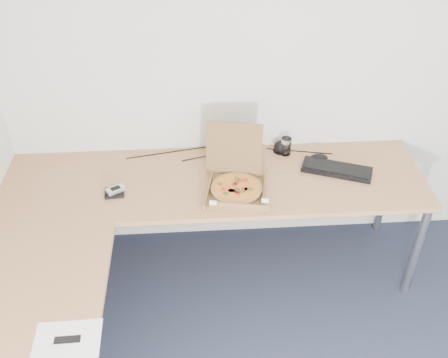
{
  "coord_description": "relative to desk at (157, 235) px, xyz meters",
  "views": [
    {
      "loc": [
        -0.61,
        -1.07,
        2.59
      ],
      "look_at": [
        -0.45,
        1.28,
        0.82
      ],
      "focal_mm": 41.91,
      "sensor_mm": 36.0,
      "label": 1
    }
  ],
  "objects": [
    {
      "name": "cable_bundle",
      "position": [
        0.41,
        0.7,
        0.03
      ],
      "size": [
        0.63,
        0.13,
        0.01
      ],
      "primitive_type": null,
      "rotation": [
        0.0,
        0.0,
        0.14
      ],
      "color": "black",
      "rests_on": "desk"
    },
    {
      "name": "drinking_glass",
      "position": [
        0.79,
        0.67,
        0.09
      ],
      "size": [
        0.07,
        0.07,
        0.11
      ],
      "primitive_type": "cylinder",
      "color": "white",
      "rests_on": "desk"
    },
    {
      "name": "keyboard",
      "position": [
        1.07,
        0.46,
        0.04
      ],
      "size": [
        0.44,
        0.29,
        0.03
      ],
      "primitive_type": "cube",
      "rotation": [
        0.0,
        0.0,
        -0.37
      ],
      "color": "black",
      "rests_on": "desk"
    },
    {
      "name": "phone",
      "position": [
        -0.24,
        0.33,
        0.06
      ],
      "size": [
        0.12,
        0.1,
        0.02
      ],
      "primitive_type": "cube",
      "rotation": [
        0.0,
        0.0,
        0.54
      ],
      "color": "#B2B5BA",
      "rests_on": "wallet"
    },
    {
      "name": "pizza_box",
      "position": [
        0.44,
        0.32,
        0.07
      ],
      "size": [
        0.33,
        0.38,
        0.33
      ],
      "rotation": [
        0.0,
        0.0,
        -0.2
      ],
      "color": "olive",
      "rests_on": "desk"
    },
    {
      "name": "mouse",
      "position": [
        0.98,
        0.58,
        0.05
      ],
      "size": [
        0.13,
        0.11,
        0.04
      ],
      "primitive_type": "ellipsoid",
      "rotation": [
        0.0,
        0.0,
        0.34
      ],
      "color": "black",
      "rests_on": "desk"
    },
    {
      "name": "dome_speaker",
      "position": [
        0.76,
        0.7,
        0.07
      ],
      "size": [
        0.09,
        0.09,
        0.08
      ],
      "primitive_type": "ellipsoid",
      "color": "black",
      "rests_on": "desk"
    },
    {
      "name": "room_shell",
      "position": [
        0.82,
        -0.97,
        0.55
      ],
      "size": [
        3.5,
        3.5,
        2.5
      ],
      "primitive_type": null,
      "color": "silver",
      "rests_on": "ground"
    },
    {
      "name": "desk",
      "position": [
        0.0,
        0.0,
        0.0
      ],
      "size": [
        2.5,
        2.2,
        0.73
      ],
      "color": "tan",
      "rests_on": "ground"
    },
    {
      "name": "paper_sheet",
      "position": [
        -0.35,
        -0.66,
        0.03
      ],
      "size": [
        0.28,
        0.2,
        0.0
      ],
      "primitive_type": "cube",
      "rotation": [
        0.0,
        0.0,
        0.02
      ],
      "color": "white",
      "rests_on": "desk"
    },
    {
      "name": "wallet",
      "position": [
        -0.25,
        0.32,
        0.04
      ],
      "size": [
        0.12,
        0.1,
        0.02
      ],
      "primitive_type": "cube",
      "rotation": [
        0.0,
        0.0,
        0.1
      ],
      "color": "black",
      "rests_on": "desk"
    }
  ]
}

